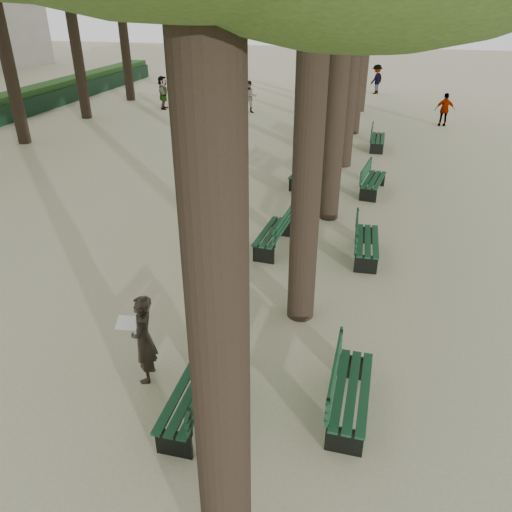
# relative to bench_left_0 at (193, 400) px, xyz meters

# --- Properties ---
(ground) EXTENTS (120.00, 120.00, 0.00)m
(ground) POSITION_rel_bench_left_0_xyz_m (-0.37, -0.00, -0.27)
(ground) COLOR tan
(ground) RESTS_ON ground
(bench_left_0) EXTENTS (0.58, 1.80, 0.92)m
(bench_left_0) POSITION_rel_bench_left_0_xyz_m (0.00, 0.00, 0.00)
(bench_left_0) COLOR black
(bench_left_0) RESTS_ON ground
(bench_left_1) EXTENTS (0.71, 1.84, 0.92)m
(bench_left_1) POSITION_rel_bench_left_0_xyz_m (-0.00, 5.71, 0.00)
(bench_left_1) COLOR black
(bench_left_1) RESTS_ON ground
(bench_left_2) EXTENTS (0.78, 1.86, 0.92)m
(bench_left_2) POSITION_rel_bench_left_0_xyz_m (-0.00, 10.60, 0.00)
(bench_left_2) COLOR black
(bench_left_2) RESTS_ON ground
(bench_left_3) EXTENTS (0.58, 1.80, 0.92)m
(bench_left_3) POSITION_rel_bench_left_0_xyz_m (-0.00, 15.54, 0.00)
(bench_left_3) COLOR black
(bench_left_3) RESTS_ON ground
(bench_right_0) EXTENTS (0.60, 1.81, 0.92)m
(bench_right_0) POSITION_rel_bench_left_0_xyz_m (2.27, 0.59, 0.00)
(bench_right_0) COLOR black
(bench_right_0) RESTS_ON ground
(bench_right_1) EXTENTS (0.65, 1.82, 0.92)m
(bench_right_1) POSITION_rel_bench_left_0_xyz_m (2.27, 5.77, 0.00)
(bench_right_1) COLOR black
(bench_right_1) RESTS_ON ground
(bench_right_2) EXTENTS (0.81, 1.86, 0.92)m
(bench_right_2) POSITION_rel_bench_left_0_xyz_m (2.27, 10.28, 0.00)
(bench_right_2) COLOR black
(bench_right_2) RESTS_ON ground
(bench_right_3) EXTENTS (0.58, 1.80, 0.92)m
(bench_right_3) POSITION_rel_bench_left_0_xyz_m (2.27, 15.58, 0.00)
(bench_right_3) COLOR black
(bench_right_3) RESTS_ON ground
(man_with_map) EXTENTS (0.65, 0.67, 1.56)m
(man_with_map) POSITION_rel_bench_left_0_xyz_m (-1.02, 0.60, 0.51)
(man_with_map) COLOR black
(man_with_map) RESTS_ON ground
(pedestrian_a) EXTENTS (0.85, 0.50, 1.64)m
(pedestrian_a) POSITION_rel_bench_left_0_xyz_m (-4.54, 21.12, 0.55)
(pedestrian_a) COLOR #262628
(pedestrian_a) RESTS_ON ground
(pedestrian_b) EXTENTS (0.87, 1.15, 1.75)m
(pedestrian_b) POSITION_rel_bench_left_0_xyz_m (1.79, 28.69, 0.60)
(pedestrian_b) COLOR #262628
(pedestrian_b) RESTS_ON ground
(pedestrian_c) EXTENTS (0.91, 0.35, 1.53)m
(pedestrian_c) POSITION_rel_bench_left_0_xyz_m (5.21, 20.43, 0.49)
(pedestrian_c) COLOR #262628
(pedestrian_c) RESTS_ON ground
(pedestrian_e) EXTENTS (0.71, 1.65, 1.74)m
(pedestrian_e) POSITION_rel_bench_left_0_xyz_m (-9.39, 21.04, 0.60)
(pedestrian_e) COLOR #262628
(pedestrian_e) RESTS_ON ground
(pedestrian_d) EXTENTS (0.81, 0.33, 1.64)m
(pedestrian_d) POSITION_rel_bench_left_0_xyz_m (-2.41, 25.24, 0.55)
(pedestrian_d) COLOR #262628
(pedestrian_d) RESTS_ON ground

